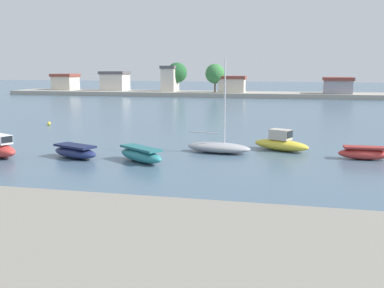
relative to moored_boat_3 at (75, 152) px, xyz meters
name	(u,v)px	position (x,y,z in m)	size (l,w,h in m)	color
moored_boat_3	(75,152)	(0.00, 0.00, 0.00)	(4.37, 2.98, 0.97)	navy
moored_boat_4	(141,155)	(5.15, -0.25, 0.04)	(4.39, 3.62, 1.06)	teal
moored_boat_5	(219,147)	(9.91, 4.38, -0.03)	(5.31, 2.60, 7.16)	#9E9EA3
moored_boat_6	(281,143)	(14.61, 6.44, 0.12)	(4.93, 3.47, 1.69)	yellow
moored_boat_7	(364,153)	(20.59, 4.15, -0.02)	(3.63, 1.23, 0.94)	#C63833
mooring_buoy_1	(49,124)	(-11.89, 16.57, -0.26)	(0.41, 0.41, 0.41)	yellow
distant_shoreline	(190,88)	(-8.43, 73.41, 1.46)	(92.54, 10.94, 7.80)	#9E998C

